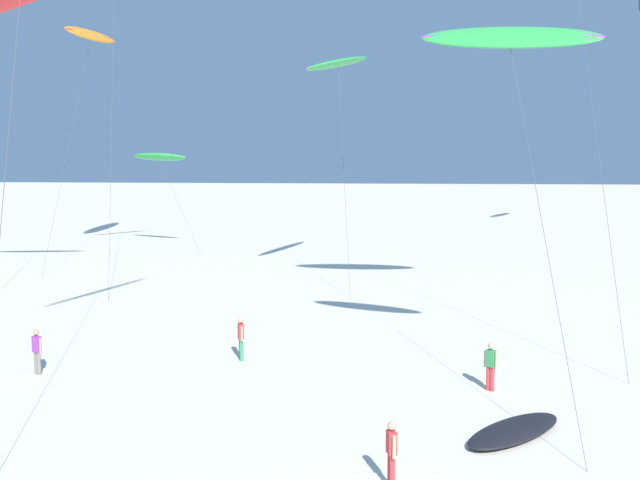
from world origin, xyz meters
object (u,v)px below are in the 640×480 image
Objects in this scene: flying_kite_6 at (338,63)px; person_far_watcher at (241,337)px; flying_kite_1 at (91,35)px; grounded_kite_2 at (514,430)px; person_foreground_walker at (37,350)px; flying_kite_0 at (509,38)px; person_near_left at (391,452)px; flying_kite_3 at (159,157)px; person_near_right at (491,365)px.

person_far_watcher is (-2.88, -16.56, -11.64)m from flying_kite_6.
flying_kite_1 is 43.73m from grounded_kite_2.
person_far_watcher is at bearing 141.58° from grounded_kite_2.
flying_kite_1 reaches higher than person_foreground_walker.
flying_kite_1 is at bearing 119.24° from person_far_watcher.
person_near_left is (-3.67, -7.39, -10.50)m from flying_kite_0.
flying_kite_0 is 19.17m from person_foreground_walker.
flying_kite_3 is 4.52× the size of person_far_watcher.
flying_kite_1 is 9.86× the size of person_far_watcher.
person_far_watcher is at bearing -60.76° from flying_kite_1.
person_foreground_walker reaches higher than grounded_kite_2.
flying_kite_6 is 8.37× the size of person_near_right.
person_far_watcher reaches higher than person_near_right.
flying_kite_6 is 24.22m from person_foreground_walker.
person_near_left reaches higher than grounded_kite_2.
flying_kite_3 is at bearing 136.33° from flying_kite_6.
person_near_right is at bearing 66.04° from person_near_left.
flying_kite_0 is 7.38× the size of person_foreground_walker.
flying_kite_0 is 7.44× the size of person_near_right.
flying_kite_6 is at bearing 80.14° from person_far_watcher.
flying_kite_0 is at bearing 87.70° from grounded_kite_2.
person_foreground_walker is at bearing -117.42° from flying_kite_6.
person_far_watcher is (11.15, -29.96, -6.11)m from flying_kite_3.
flying_kite_0 is at bearing -72.66° from flying_kite_6.
person_foreground_walker is (-9.78, -18.85, -11.66)m from flying_kite_6.
flying_kite_1 is (-23.83, 29.68, 4.09)m from flying_kite_0.
person_foreground_walker is 7.27m from person_far_watcher.
flying_kite_3 is 20.17m from flying_kite_6.
person_far_watcher reaches higher than person_foreground_walker.
flying_kite_6 reaches higher than grounded_kite_2.
person_far_watcher is at bearing 116.77° from person_near_left.
grounded_kite_2 is (-0.15, -3.74, -11.26)m from flying_kite_0.
person_near_right is at bearing -51.23° from flying_kite_1.
grounded_kite_2 is (20.10, -37.05, -6.87)m from flying_kite_3.
grounded_kite_2 is 4.13m from person_near_right.
flying_kite_1 reaches higher than person_near_right.
grounded_kite_2 is at bearing -88.67° from person_near_right.
flying_kite_0 is 7.29× the size of person_near_left.
person_near_left is at bearing -34.48° from person_foreground_walker.
person_foreground_walker is at bearing -82.48° from flying_kite_3.
grounded_kite_2 is 16.57m from person_foreground_walker.
person_far_watcher is (-5.42, 10.75, -0.00)m from person_near_left.
person_foreground_walker is at bearing 177.28° from person_near_right.
flying_kite_6 is 8.30× the size of person_foreground_walker.
flying_kite_1 is at bearing -134.57° from flying_kite_3.
flying_kite_0 reaches higher than person_far_watcher.
flying_kite_0 is 3.15× the size of grounded_kite_2.
flying_kite_1 is 20.35m from flying_kite_6.
flying_kite_3 is 0.55× the size of flying_kite_6.
flying_kite_3 reaches higher than grounded_kite_2.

